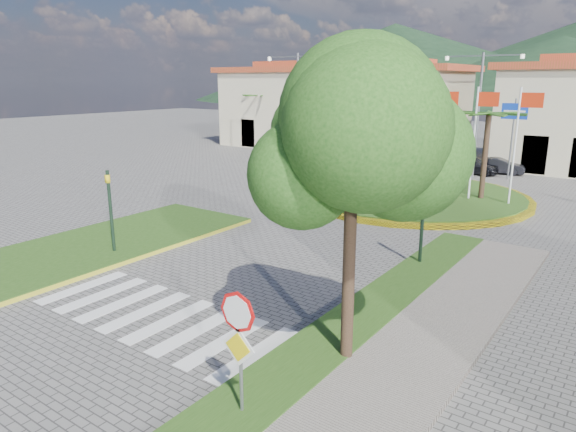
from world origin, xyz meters
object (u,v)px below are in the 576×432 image
Objects in this scene: roundabout_island at (411,195)px; car_dark_a at (471,165)px; car_dark_b at (499,166)px; white_van at (396,155)px; stop_sign at (239,335)px; deciduous_tree at (353,137)px.

car_dark_a is (0.41, 9.62, 0.44)m from roundabout_island.
car_dark_a is 1.09× the size of car_dark_b.
stop_sign is at bearing -177.28° from white_van.
deciduous_tree reaches higher than car_dark_a.
roundabout_island is at bearing 160.56° from car_dark_b.
car_dark_b is at bearing 79.51° from roundabout_island.
deciduous_tree reaches higher than roundabout_island.
car_dark_a is (-4.48, 29.65, -1.18)m from stop_sign.
car_dark_b is at bearing 97.18° from deciduous_tree.
car_dark_a is (6.43, -1.75, 0.07)m from white_van.
roundabout_island is 10.97m from car_dark_b.
car_dark_b is (-3.50, 27.78, -4.63)m from deciduous_tree.
stop_sign is (4.90, -20.04, 1.62)m from roundabout_island.
deciduous_tree is (0.60, 3.04, 3.38)m from stop_sign.
roundabout_island is 20.69m from stop_sign.
car_dark_a is (-5.08, 26.62, -4.56)m from deciduous_tree.
car_dark_b is (8.01, -0.59, 0.00)m from white_van.
deciduous_tree is 30.96m from white_van.
deciduous_tree is at bearing -174.36° from white_van.
white_van is (-10.91, 31.40, -1.25)m from stop_sign.
roundabout_island reaches higher than car_dark_b.
roundabout_island is 4.79× the size of stop_sign.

